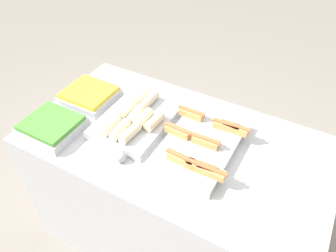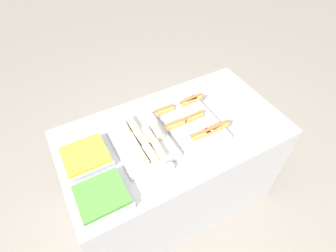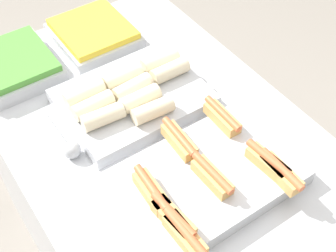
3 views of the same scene
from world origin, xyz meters
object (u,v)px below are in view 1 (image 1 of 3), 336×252
at_px(serving_spoon_near, 118,157).
at_px(tray_wraps, 135,120).
at_px(tray_hotdogs, 201,145).
at_px(tray_side_back, 89,96).
at_px(tray_side_front, 52,126).

bearing_deg(serving_spoon_near, tray_wraps, 104.29).
xyz_separation_m(tray_hotdogs, tray_wraps, (-0.39, -0.00, 0.00)).
xyz_separation_m(tray_side_back, serving_spoon_near, (0.43, -0.31, -0.01)).
bearing_deg(serving_spoon_near, tray_side_back, 143.96).
height_order(tray_wraps, tray_side_back, tray_wraps).
bearing_deg(tray_side_back, serving_spoon_near, -36.04).
relative_size(tray_hotdogs, tray_wraps, 1.15).
relative_size(tray_wraps, serving_spoon_near, 1.87).
distance_m(tray_side_front, serving_spoon_near, 0.43).
bearing_deg(tray_side_front, tray_wraps, 35.13).
xyz_separation_m(tray_side_front, tray_side_back, (0.00, 0.31, 0.00)).
bearing_deg(tray_hotdogs, tray_side_front, -160.88).
bearing_deg(tray_hotdogs, tray_side_back, 176.06).
height_order(tray_hotdogs, tray_side_front, tray_hotdogs).
xyz_separation_m(tray_hotdogs, serving_spoon_near, (-0.32, -0.26, -0.01)).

